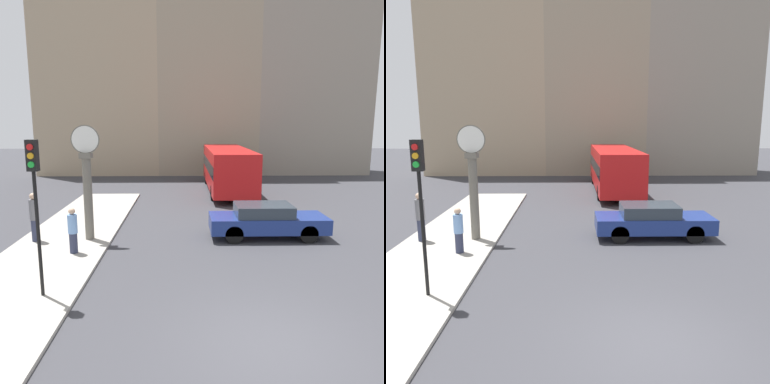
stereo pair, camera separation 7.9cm
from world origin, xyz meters
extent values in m
plane|color=#38383D|center=(0.00, 0.00, 0.00)|extent=(120.00, 120.00, 0.00)
cube|color=#A39E93|center=(-6.31, 7.13, 0.05)|extent=(3.50, 18.27, 0.10)
cube|color=tan|center=(-9.12, 27.39, 7.94)|extent=(10.42, 5.00, 15.89)
cube|color=gray|center=(0.36, 27.39, 9.51)|extent=(8.55, 5.00, 19.01)
cube|color=gray|center=(9.48, 27.39, 7.41)|extent=(9.70, 5.00, 14.82)
cube|color=navy|center=(1.52, 7.33, 0.59)|extent=(4.57, 1.71, 0.59)
cube|color=#2D3842|center=(1.34, 7.33, 1.11)|extent=(2.19, 1.53, 0.45)
cylinder|color=black|center=(2.94, 8.07, 0.35)|extent=(0.69, 0.22, 0.69)
cylinder|color=black|center=(2.94, 6.59, 0.35)|extent=(0.69, 0.22, 0.69)
cylinder|color=black|center=(0.11, 8.07, 0.35)|extent=(0.69, 0.22, 0.69)
cylinder|color=black|center=(0.11, 6.59, 0.35)|extent=(0.69, 0.22, 0.69)
cube|color=red|center=(1.10, 17.71, 1.59)|extent=(2.60, 9.93, 2.47)
cube|color=#1E232D|center=(1.10, 17.71, 1.75)|extent=(2.62, 9.73, 0.74)
cylinder|color=black|center=(2.26, 20.79, 0.45)|extent=(0.28, 0.90, 0.90)
cylinder|color=black|center=(-0.06, 20.79, 0.45)|extent=(0.28, 0.90, 0.90)
cylinder|color=black|center=(2.26, 14.63, 0.45)|extent=(0.28, 0.90, 0.90)
cylinder|color=black|center=(-0.06, 14.63, 0.45)|extent=(0.28, 0.90, 0.90)
cylinder|color=black|center=(-5.44, 2.19, 1.71)|extent=(0.09, 0.09, 3.23)
cube|color=black|center=(-5.44, 2.19, 3.71)|extent=(0.26, 0.20, 0.76)
cylinder|color=red|center=(-5.44, 2.07, 3.92)|extent=(0.15, 0.04, 0.15)
cylinder|color=orange|center=(-5.44, 2.07, 3.71)|extent=(0.15, 0.04, 0.15)
cylinder|color=green|center=(-5.44, 2.07, 3.50)|extent=(0.15, 0.04, 0.15)
cylinder|color=#666056|center=(-5.39, 6.95, 1.65)|extent=(0.33, 0.33, 3.10)
cube|color=#666056|center=(-5.39, 6.95, 3.30)|extent=(0.43, 0.43, 0.20)
cylinder|color=#666056|center=(-5.39, 6.95, 3.89)|extent=(1.05, 0.04, 1.05)
cylinder|color=white|center=(-5.39, 6.95, 3.89)|extent=(0.97, 0.06, 0.97)
cylinder|color=#2D334C|center=(-7.36, 6.73, 0.51)|extent=(0.28, 0.28, 0.83)
cylinder|color=slate|center=(-7.36, 6.73, 1.31)|extent=(0.33, 0.33, 0.77)
sphere|color=tan|center=(-7.36, 6.73, 1.82)|extent=(0.25, 0.25, 0.25)
cylinder|color=#2D334C|center=(-5.56, 5.39, 0.45)|extent=(0.27, 0.27, 0.70)
cylinder|color=#729ED8|center=(-5.56, 5.39, 1.12)|extent=(0.32, 0.32, 0.65)
sphere|color=tan|center=(-5.56, 5.39, 1.56)|extent=(0.22, 0.22, 0.22)
camera|label=1|loc=(-1.78, -6.92, 4.48)|focal=35.00mm
camera|label=2|loc=(-1.70, -6.92, 4.48)|focal=35.00mm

